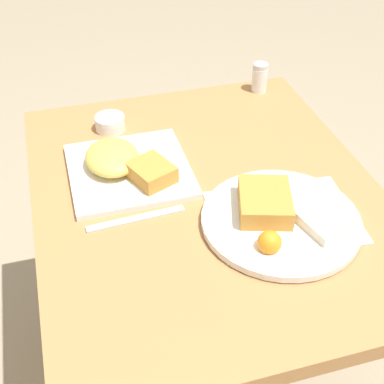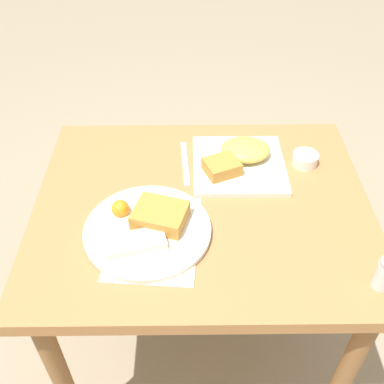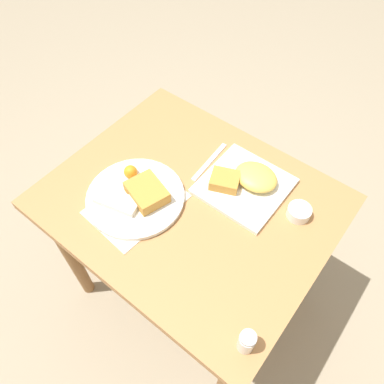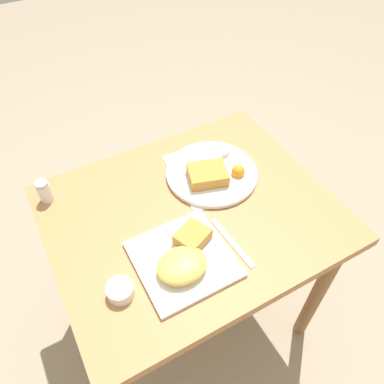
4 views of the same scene
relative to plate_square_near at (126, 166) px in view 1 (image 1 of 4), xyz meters
The scene contains 8 objects.
ground_plane 0.76m from the plate_square_near, 54.86° to the left, with size 8.00×8.00×0.00m, color gray.
dining_table 0.22m from the plate_square_near, 54.86° to the left, with size 0.87×0.71×0.72m.
menu_card 0.35m from the plate_square_near, 50.26° to the left, with size 0.23×0.30×0.00m.
plate_square_near is the anchor object (origin of this frame).
plate_oval_far 0.35m from the plate_square_near, 46.63° to the left, with size 0.31×0.31×0.05m.
sauce_ramekin 0.19m from the plate_square_near, behind, with size 0.07×0.07×0.03m.
salt_shaker 0.49m from the plate_square_near, 123.24° to the left, with size 0.04×0.04×0.08m.
butter_knife 0.15m from the plate_square_near, ahead, with size 0.03×0.20×0.00m.
Camera 1 is at (0.82, -0.27, 1.41)m, focal length 50.00 mm.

